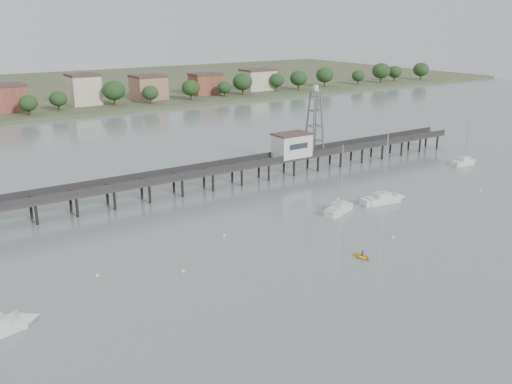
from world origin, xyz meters
TOP-DOWN VIEW (x-y plane):
  - ground_plane at (0.00, 0.00)m, footprint 500.00×500.00m
  - pier at (0.00, 60.00)m, footprint 150.00×5.00m
  - pier_building at (25.00, 60.00)m, footprint 8.40×5.40m
  - lattice_tower at (31.50, 60.00)m, footprint 3.20×3.20m
  - sailboat_e at (65.03, 42.79)m, footprint 7.56×2.25m
  - sailboat_a at (-43.05, 24.42)m, footprint 9.09×4.46m
  - sailboat_c at (16.92, 34.08)m, footprint 8.32×4.77m
  - sailboat_d at (27.93, 33.17)m, footprint 9.54×3.76m
  - yellow_dinghy at (4.79, 16.53)m, footprint 2.01×0.74m
  - dinghy_occupant at (4.79, 16.53)m, footprint 0.46×0.99m
  - mooring_buoys at (4.60, 30.34)m, footprint 79.10×20.73m
  - far_shore at (0.36, 239.58)m, footprint 500.00×170.00m

SIDE VIEW (x-z plane):
  - ground_plane at x=0.00m, z-range 0.00..0.00m
  - yellow_dinghy at x=4.79m, z-range -1.38..1.38m
  - dinghy_occupant at x=4.79m, z-range -0.11..0.11m
  - mooring_buoys at x=4.60m, z-range -0.12..0.28m
  - sailboat_d at x=27.93m, z-range -6.99..8.25m
  - sailboat_a at x=-43.05m, z-range -6.56..7.83m
  - sailboat_c at x=16.92m, z-range -5.97..7.26m
  - sailboat_e at x=65.03m, z-range -5.62..6.91m
  - far_shore at x=0.36m, z-range -4.25..6.15m
  - pier at x=0.00m, z-range 1.04..6.54m
  - pier_building at x=25.00m, z-range 4.02..9.32m
  - lattice_tower at x=31.50m, z-range 3.35..18.85m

